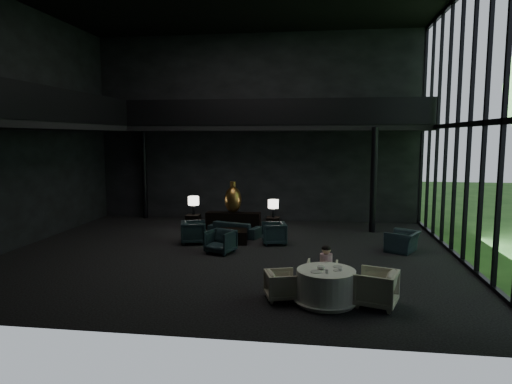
# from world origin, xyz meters

# --- Properties ---
(floor) EXTENTS (14.00, 12.00, 0.02)m
(floor) POSITION_xyz_m (0.00, 0.00, 0.00)
(floor) COLOR black
(floor) RESTS_ON ground
(wall_back) EXTENTS (14.00, 0.04, 8.00)m
(wall_back) POSITION_xyz_m (0.00, 6.00, 4.00)
(wall_back) COLOR black
(wall_back) RESTS_ON ground
(wall_front) EXTENTS (14.00, 0.04, 8.00)m
(wall_front) POSITION_xyz_m (0.00, -6.00, 4.00)
(wall_front) COLOR black
(wall_front) RESTS_ON ground
(wall_left) EXTENTS (0.04, 12.00, 8.00)m
(wall_left) POSITION_xyz_m (-7.00, 0.00, 4.00)
(wall_left) COLOR black
(wall_left) RESTS_ON ground
(curtain_wall) EXTENTS (0.20, 12.00, 8.00)m
(curtain_wall) POSITION_xyz_m (6.95, 0.00, 4.00)
(curtain_wall) COLOR black
(curtain_wall) RESTS_ON ground
(mezzanine_left) EXTENTS (2.00, 12.00, 0.25)m
(mezzanine_left) POSITION_xyz_m (-6.00, 0.00, 4.00)
(mezzanine_left) COLOR black
(mezzanine_left) RESTS_ON wall_left
(mezzanine_back) EXTENTS (12.00, 2.00, 0.25)m
(mezzanine_back) POSITION_xyz_m (1.00, 5.00, 4.00)
(mezzanine_back) COLOR black
(mezzanine_back) RESTS_ON wall_back
(railing_left) EXTENTS (0.06, 12.00, 1.00)m
(railing_left) POSITION_xyz_m (-5.00, 0.00, 4.60)
(railing_left) COLOR black
(railing_left) RESTS_ON mezzanine_left
(railing_back) EXTENTS (12.00, 0.06, 1.00)m
(railing_back) POSITION_xyz_m (1.00, 4.00, 4.60)
(railing_back) COLOR black
(railing_back) RESTS_ON mezzanine_back
(column_nw) EXTENTS (0.24, 0.24, 4.00)m
(column_nw) POSITION_xyz_m (-5.00, 5.70, 2.00)
(column_nw) COLOR black
(column_nw) RESTS_ON floor
(column_ne) EXTENTS (0.24, 0.24, 4.00)m
(column_ne) POSITION_xyz_m (4.80, 4.00, 2.00)
(column_ne) COLOR black
(column_ne) RESTS_ON floor
(console) EXTENTS (2.14, 0.49, 0.68)m
(console) POSITION_xyz_m (-0.58, 3.72, 0.34)
(console) COLOR black
(console) RESTS_ON floor
(bronze_urn) EXTENTS (0.66, 0.66, 1.23)m
(bronze_urn) POSITION_xyz_m (-0.58, 3.69, 1.21)
(bronze_urn) COLOR olive
(bronze_urn) RESTS_ON console
(side_table_left) EXTENTS (0.52, 0.52, 0.57)m
(side_table_left) POSITION_xyz_m (-2.18, 3.60, 0.29)
(side_table_left) COLOR black
(side_table_left) RESTS_ON floor
(table_lamp_left) EXTENTS (0.43, 0.43, 0.72)m
(table_lamp_left) POSITION_xyz_m (-2.18, 3.70, 1.08)
(table_lamp_left) COLOR black
(table_lamp_left) RESTS_ON side_table_left
(side_table_right) EXTENTS (0.51, 0.51, 0.56)m
(side_table_right) POSITION_xyz_m (1.02, 3.55, 0.28)
(side_table_right) COLOR black
(side_table_right) RESTS_ON floor
(table_lamp_right) EXTENTS (0.40, 0.40, 0.68)m
(table_lamp_right) POSITION_xyz_m (1.02, 3.55, 1.05)
(table_lamp_right) COLOR black
(table_lamp_right) RESTS_ON side_table_right
(sofa) EXTENTS (1.83, 1.00, 0.69)m
(sofa) POSITION_xyz_m (-0.29, 2.53, 0.34)
(sofa) COLOR #193034
(sofa) RESTS_ON floor
(lounge_armchair_west) EXTENTS (1.05, 1.09, 0.92)m
(lounge_armchair_west) POSITION_xyz_m (-1.49, 1.21, 0.46)
(lounge_armchair_west) COLOR #1A333D
(lounge_armchair_west) RESTS_ON floor
(lounge_armchair_east) EXTENTS (0.94, 0.98, 0.86)m
(lounge_armchair_east) POSITION_xyz_m (1.26, 1.47, 0.43)
(lounge_armchair_east) COLOR #2B3A45
(lounge_armchair_east) RESTS_ON floor
(lounge_armchair_south) EXTENTS (1.03, 1.00, 0.84)m
(lounge_armchair_south) POSITION_xyz_m (-0.28, 0.04, 0.42)
(lounge_armchair_south) COLOR black
(lounge_armchair_south) RESTS_ON floor
(window_armchair) EXTENTS (0.99, 1.12, 0.82)m
(window_armchair) POSITION_xyz_m (5.41, 1.02, 0.41)
(window_armchair) COLOR #1F3842
(window_armchair) RESTS_ON floor
(coffee_table) EXTENTS (1.10, 1.10, 0.44)m
(coffee_table) POSITION_xyz_m (-0.17, 1.53, 0.22)
(coffee_table) COLOR black
(coffee_table) RESTS_ON floor
(dining_table) EXTENTS (1.46, 1.46, 0.75)m
(dining_table) POSITION_xyz_m (2.95, -3.88, 0.33)
(dining_table) COLOR white
(dining_table) RESTS_ON floor
(dining_chair_north) EXTENTS (0.75, 0.70, 0.73)m
(dining_chair_north) POSITION_xyz_m (2.87, -2.98, 0.36)
(dining_chair_north) COLOR #A79E8D
(dining_chair_north) RESTS_ON floor
(dining_chair_east) EXTENTS (1.14, 1.18, 0.97)m
(dining_chair_east) POSITION_xyz_m (4.02, -3.91, 0.49)
(dining_chair_east) COLOR #A6A08D
(dining_chair_east) RESTS_ON floor
(dining_chair_west) EXTENTS (0.76, 0.78, 0.65)m
(dining_chair_west) POSITION_xyz_m (1.97, -3.78, 0.33)
(dining_chair_west) COLOR #B8B6B0
(dining_chair_west) RESTS_ON floor
(child) EXTENTS (0.30, 0.30, 0.64)m
(child) POSITION_xyz_m (2.96, -2.98, 0.77)
(child) COLOR pink
(child) RESTS_ON dining_chair_north
(plate_a) EXTENTS (0.29, 0.29, 0.02)m
(plate_a) POSITION_xyz_m (2.73, -4.08, 0.76)
(plate_a) COLOR white
(plate_a) RESTS_ON dining_table
(plate_b) EXTENTS (0.25, 0.25, 0.01)m
(plate_b) POSITION_xyz_m (3.20, -3.62, 0.76)
(plate_b) COLOR white
(plate_b) RESTS_ON dining_table
(saucer) EXTENTS (0.16, 0.16, 0.01)m
(saucer) POSITION_xyz_m (3.17, -3.92, 0.76)
(saucer) COLOR white
(saucer) RESTS_ON dining_table
(coffee_cup) EXTENTS (0.10, 0.10, 0.06)m
(coffee_cup) POSITION_xyz_m (3.25, -3.91, 0.79)
(coffee_cup) COLOR white
(coffee_cup) RESTS_ON saucer
(cereal_bowl) EXTENTS (0.17, 0.17, 0.09)m
(cereal_bowl) POSITION_xyz_m (2.83, -3.84, 0.79)
(cereal_bowl) COLOR white
(cereal_bowl) RESTS_ON dining_table
(cream_pot) EXTENTS (0.08, 0.08, 0.07)m
(cream_pot) POSITION_xyz_m (2.96, -4.12, 0.79)
(cream_pot) COLOR #99999E
(cream_pot) RESTS_ON dining_table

